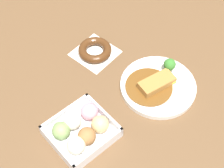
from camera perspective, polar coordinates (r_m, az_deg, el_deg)
ground_plane at (r=1.10m, az=-0.21°, el=-1.71°), size 1.60×1.60×0.00m
curry_plate at (r=1.12m, az=7.69°, el=-0.15°), size 0.25×0.25×0.07m
donut_box at (r=1.00m, az=-5.18°, el=-7.64°), size 0.18×0.17×0.07m
chocolate_ring_donut at (r=1.20m, az=-2.87°, el=5.67°), size 0.16×0.16×0.03m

